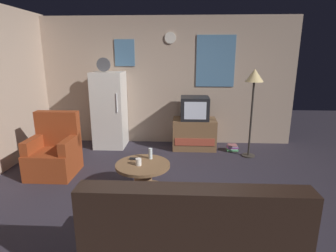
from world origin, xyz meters
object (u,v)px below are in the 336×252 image
object	(u,v)px
mug_ceramic_white	(138,162)
wine_glass	(150,154)
fridge	(110,110)
book_stack	(232,148)
standing_lamp	(254,82)
remote_control	(135,159)
crt_tv	(195,108)
coffee_table	(143,179)
tv_stand	(194,134)
couch	(191,241)
armchair	(55,153)

from	to	relation	value
mug_ceramic_white	wine_glass	bearing A→B (deg)	60.54
fridge	book_stack	size ratio (longest dim) A/B	8.41
standing_lamp	mug_ceramic_white	size ratio (longest dim) A/B	17.67
mug_ceramic_white	remote_control	distance (m)	0.21
crt_tv	coffee_table	world-z (taller)	crt_tv
coffee_table	tv_stand	bearing A→B (deg)	68.37
wine_glass	book_stack	distance (m)	2.17
fridge	remote_control	xyz separation A→B (m)	(0.81, -1.83, -0.30)
fridge	couch	world-z (taller)	fridge
crt_tv	coffee_table	distance (m)	2.14
mug_ceramic_white	couch	distance (m)	1.46
fridge	standing_lamp	world-z (taller)	fridge
mug_ceramic_white	book_stack	distance (m)	2.42
fridge	wine_glass	world-z (taller)	fridge
crt_tv	standing_lamp	distance (m)	1.20
standing_lamp	armchair	distance (m)	3.51
remote_control	wine_glass	bearing A→B (deg)	11.54
crt_tv	book_stack	distance (m)	1.07
remote_control	book_stack	bearing A→B (deg)	45.72
fridge	tv_stand	distance (m)	1.75
fridge	tv_stand	xyz separation A→B (m)	(1.69, -0.06, -0.46)
crt_tv	book_stack	bearing A→B (deg)	-10.96
fridge	remote_control	distance (m)	2.03
fridge	mug_ceramic_white	world-z (taller)	fridge
tv_stand	coffee_table	bearing A→B (deg)	-111.63
crt_tv	mug_ceramic_white	size ratio (longest dim) A/B	6.00
tv_stand	standing_lamp	xyz separation A→B (m)	(0.99, -0.40, 1.06)
standing_lamp	mug_ceramic_white	world-z (taller)	standing_lamp
mug_ceramic_white	book_stack	size ratio (longest dim) A/B	0.43
coffee_table	mug_ceramic_white	distance (m)	0.27
tv_stand	wine_glass	bearing A→B (deg)	-111.35
standing_lamp	remote_control	distance (m)	2.50
standing_lamp	coffee_table	distance (m)	2.58
standing_lamp	coffee_table	bearing A→B (deg)	-139.06
couch	crt_tv	bearing A→B (deg)	87.25
mug_ceramic_white	couch	world-z (taller)	couch
tv_stand	couch	size ratio (longest dim) A/B	0.49
coffee_table	fridge	bearing A→B (deg)	115.29
wine_glass	book_stack	world-z (taller)	wine_glass
coffee_table	mug_ceramic_white	world-z (taller)	mug_ceramic_white
remote_control	book_stack	world-z (taller)	remote_control
remote_control	book_stack	distance (m)	2.33
couch	tv_stand	bearing A→B (deg)	87.17
couch	fridge	bearing A→B (deg)	114.75
tv_stand	mug_ceramic_white	bearing A→B (deg)	-112.36
crt_tv	coffee_table	size ratio (longest dim) A/B	0.75
book_stack	armchair	bearing A→B (deg)	-158.76
fridge	mug_ceramic_white	bearing A→B (deg)	-66.36
fridge	mug_ceramic_white	distance (m)	2.23
wine_glass	mug_ceramic_white	bearing A→B (deg)	-119.46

